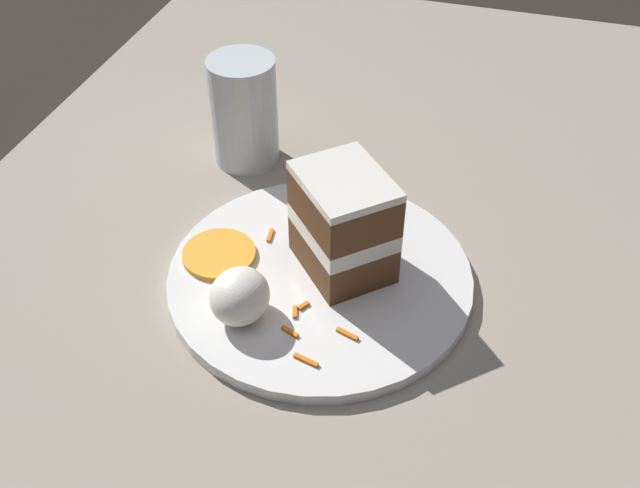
% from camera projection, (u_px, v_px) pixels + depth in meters
% --- Properties ---
extents(ground_plane, '(6.00, 6.00, 0.00)m').
position_uv_depth(ground_plane, '(354.00, 325.00, 0.73)').
color(ground_plane, black).
rests_on(ground_plane, ground).
extents(dining_table, '(1.37, 0.91, 0.03)m').
position_uv_depth(dining_table, '(354.00, 313.00, 0.72)').
color(dining_table, gray).
rests_on(dining_table, ground).
extents(plate, '(0.29, 0.29, 0.01)m').
position_uv_depth(plate, '(320.00, 277.00, 0.72)').
color(plate, white).
rests_on(plate, dining_table).
extents(cake_slice, '(0.12, 0.12, 0.10)m').
position_uv_depth(cake_slice, '(343.00, 223.00, 0.69)').
color(cake_slice, brown).
rests_on(cake_slice, plate).
extents(cream_dollop, '(0.06, 0.05, 0.05)m').
position_uv_depth(cream_dollop, '(240.00, 296.00, 0.66)').
color(cream_dollop, white).
rests_on(cream_dollop, plate).
extents(orange_garnish, '(0.07, 0.07, 0.01)m').
position_uv_depth(orange_garnish, '(219.00, 254.00, 0.73)').
color(orange_garnish, orange).
rests_on(orange_garnish, plate).
extents(carrot_shreds_scatter, '(0.16, 0.12, 0.00)m').
position_uv_depth(carrot_shreds_scatter, '(303.00, 314.00, 0.68)').
color(carrot_shreds_scatter, orange).
rests_on(carrot_shreds_scatter, plate).
extents(drinking_glass, '(0.08, 0.08, 0.13)m').
position_uv_depth(drinking_glass, '(245.00, 118.00, 0.85)').
color(drinking_glass, silver).
rests_on(drinking_glass, dining_table).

